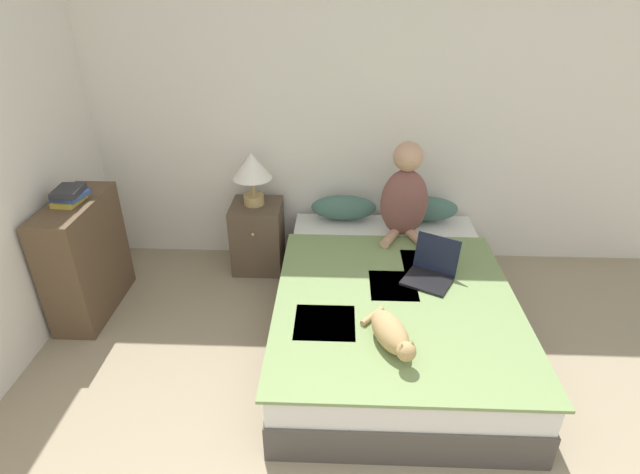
% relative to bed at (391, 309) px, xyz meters
% --- Properties ---
extents(wall_back, '(5.18, 0.05, 2.55)m').
position_rel_bed_xyz_m(wall_back, '(-0.26, 1.14, 1.06)').
color(wall_back, silver).
rests_on(wall_back, ground_plane).
extents(bed, '(1.51, 2.12, 0.43)m').
position_rel_bed_xyz_m(bed, '(0.00, 0.00, 0.00)').
color(bed, '#4C4742').
rests_on(bed, ground_plane).
extents(pillow_near, '(0.53, 0.21, 0.20)m').
position_rel_bed_xyz_m(pillow_near, '(-0.33, 0.93, 0.32)').
color(pillow_near, '#42665B').
rests_on(pillow_near, bed).
extents(pillow_far, '(0.53, 0.21, 0.20)m').
position_rel_bed_xyz_m(pillow_far, '(0.33, 0.93, 0.32)').
color(pillow_far, '#42665B').
rests_on(pillow_far, bed).
extents(person_sitting, '(0.36, 0.36, 0.74)m').
position_rel_bed_xyz_m(person_sitting, '(0.12, 0.67, 0.55)').
color(person_sitting, brown).
rests_on(person_sitting, bed).
extents(cat_tabby, '(0.29, 0.54, 0.17)m').
position_rel_bed_xyz_m(cat_tabby, '(-0.07, -0.63, 0.30)').
color(cat_tabby, tan).
rests_on(cat_tabby, bed).
extents(laptop_open, '(0.41, 0.41, 0.26)m').
position_rel_bed_xyz_m(laptop_open, '(0.24, 0.06, 0.27)').
color(laptop_open, black).
rests_on(laptop_open, bed).
extents(nightstand, '(0.40, 0.42, 0.57)m').
position_rel_bed_xyz_m(nightstand, '(-1.04, 0.86, 0.08)').
color(nightstand, brown).
rests_on(nightstand, ground_plane).
extents(table_lamp, '(0.31, 0.31, 0.43)m').
position_rel_bed_xyz_m(table_lamp, '(-1.05, 0.87, 0.66)').
color(table_lamp, tan).
rests_on(table_lamp, nightstand).
extents(bookshelf, '(0.30, 0.76, 0.86)m').
position_rel_bed_xyz_m(bookshelf, '(-2.17, 0.23, 0.22)').
color(bookshelf, brown).
rests_on(bookshelf, ground_plane).
extents(book_stack_top, '(0.21, 0.24, 0.11)m').
position_rel_bed_xyz_m(book_stack_top, '(-2.17, 0.23, 0.71)').
color(book_stack_top, gold).
rests_on(book_stack_top, bookshelf).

